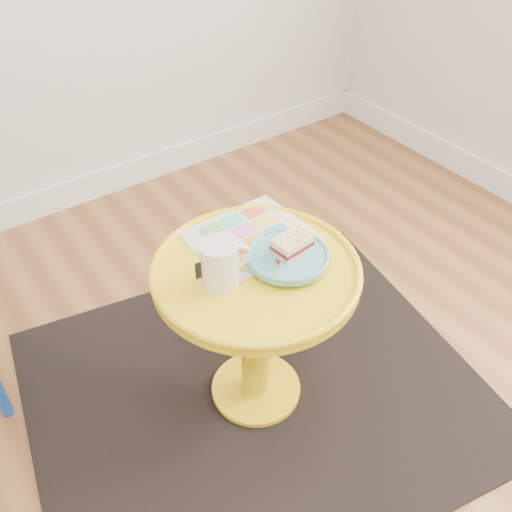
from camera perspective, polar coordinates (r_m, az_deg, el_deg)
rug at (r=1.78m, az=0.00°, el=-13.26°), size 1.47×1.31×0.01m
side_table at (r=1.51m, az=0.00°, el=-5.23°), size 0.52×0.52×0.50m
newspaper at (r=1.50m, az=-0.56°, el=1.96°), size 0.31×0.26×0.01m
mug at (r=1.33m, az=-3.58°, el=-0.66°), size 0.13×0.09×0.12m
plate at (r=1.42m, az=3.24°, el=-0.07°), size 0.20×0.20×0.02m
cake_slice at (r=1.41m, az=3.64°, el=1.19°), size 0.10×0.07×0.04m
fork at (r=1.39m, az=2.20°, el=-0.22°), size 0.10×0.12×0.00m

